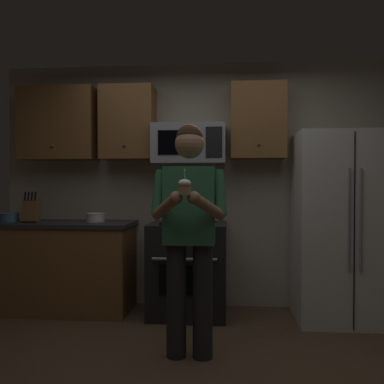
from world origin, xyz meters
name	(u,v)px	position (x,y,z in m)	size (l,w,h in m)	color
ground_plane	(191,376)	(0.00, 0.00, 0.00)	(6.00, 6.00, 0.00)	brown
wall_back	(205,185)	(0.00, 1.75, 1.30)	(4.40, 0.10, 2.60)	#B7AD99
oven_range	(188,269)	(-0.15, 1.36, 0.46)	(0.76, 0.70, 0.93)	black
microwave	(189,144)	(-0.15, 1.48, 1.72)	(0.74, 0.41, 0.40)	#9EA0A5
refrigerator	(343,227)	(1.35, 1.32, 0.90)	(0.90, 0.75, 1.80)	white
cabinet_row_upper	(135,123)	(-0.72, 1.53, 1.95)	(2.78, 0.36, 0.76)	brown
counter_left	(64,266)	(-1.45, 1.38, 0.46)	(1.44, 0.66, 0.92)	brown
knife_block	(31,211)	(-1.77, 1.33, 1.03)	(0.16, 0.15, 0.32)	brown
bowl_large_white	(96,217)	(-1.12, 1.42, 0.97)	(0.19, 0.19, 0.09)	white
bowl_small_colored	(9,217)	(-2.01, 1.34, 0.97)	(0.20, 0.20, 0.09)	#4C7299
person	(189,226)	(-0.04, 0.31, 1.00)	(0.60, 0.48, 1.76)	#262628
cupcake	(185,187)	(-0.04, -0.02, 1.29)	(0.09, 0.09, 0.17)	#A87F56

